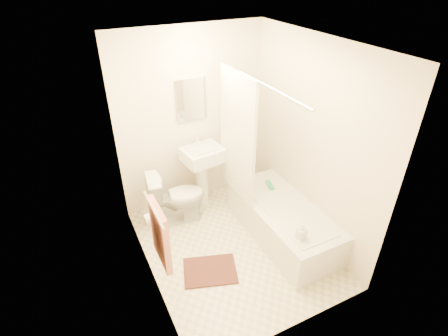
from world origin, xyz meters
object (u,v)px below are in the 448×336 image
toilet (177,197)px  sink (203,175)px  bathtub (282,221)px  bath_mat (210,271)px  soap_bottle (302,232)px

toilet → sink: bearing=-63.7°
bathtub → toilet: bearing=140.4°
toilet → bath_mat: (0.00, -1.02, -0.35)m
sink → bath_mat: bearing=-117.9°
sink → bath_mat: (-0.44, -1.17, -0.49)m
sink → bathtub: sink is taller
toilet → bathtub: size_ratio=0.46×
bathtub → soap_bottle: bearing=-106.6°
sink → soap_bottle: bearing=-81.2°
toilet → soap_bottle: toilet is taller
sink → bath_mat: sink is taller
toilet → sink: (0.44, 0.15, 0.14)m
soap_bottle → bathtub: bearing=73.4°
sink → bath_mat: 1.34m
toilet → bathtub: toilet is taller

